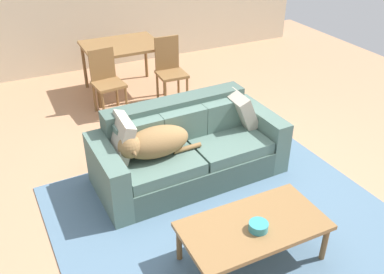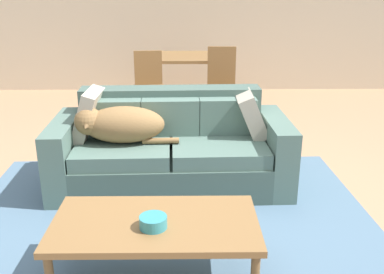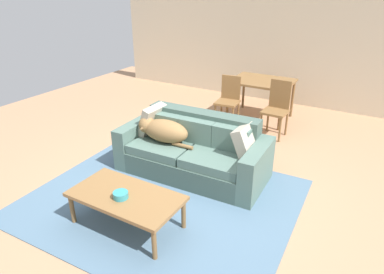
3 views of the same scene
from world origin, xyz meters
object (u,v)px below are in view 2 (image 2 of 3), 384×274
dining_chair_near_left (149,83)px  dining_table (182,61)px  bowl_on_coffee_table (153,222)px  couch (171,149)px  dog_on_left_cushion (119,124)px  throw_pillow_by_left_arm (88,115)px  throw_pillow_by_right_arm (252,115)px  dining_chair_near_right (222,82)px  coffee_table (155,227)px

dining_chair_near_left → dining_table: bearing=47.2°
bowl_on_coffee_table → dining_table: (0.12, 3.92, 0.25)m
couch → dog_on_left_cushion: bearing=-166.2°
throw_pillow_by_left_arm → throw_pillow_by_right_arm: throw_pillow_by_left_arm is taller
throw_pillow_by_right_arm → dining_chair_near_right: (-0.14, 1.75, -0.08)m
throw_pillow_by_right_arm → dining_chair_near_left: bearing=120.5°
throw_pillow_by_left_arm → dining_chair_near_left: (0.37, 1.87, -0.13)m
coffee_table → dining_chair_near_left: dining_chair_near_left is taller
dog_on_left_cushion → throw_pillow_by_right_arm: (1.15, 0.20, 0.02)m
throw_pillow_by_left_arm → dining_table: (0.80, 2.43, 0.05)m
couch → bowl_on_coffee_table: 1.46m
throw_pillow_by_left_arm → dining_table: bearing=71.9°
couch → bowl_on_coffee_table: size_ratio=12.96×
bowl_on_coffee_table → dining_chair_near_right: (0.63, 3.28, 0.09)m
dog_on_left_cushion → dining_chair_near_left: bearing=85.6°
coffee_table → dining_table: bearing=88.2°
coffee_table → dining_table: 3.86m
throw_pillow_by_right_arm → dining_chair_near_left: size_ratio=0.44×
dining_table → dining_chair_near_left: size_ratio=1.25×
throw_pillow_by_left_arm → throw_pillow_by_right_arm: 1.44m
throw_pillow_by_right_arm → dining_table: size_ratio=0.35×
throw_pillow_by_left_arm → bowl_on_coffee_table: bearing=-65.7°
throw_pillow_by_right_arm → bowl_on_coffee_table: throw_pillow_by_right_arm is taller
throw_pillow_by_left_arm → coffee_table: throw_pillow_by_left_arm is taller
couch → throw_pillow_by_right_arm: throw_pillow_by_right_arm is taller
dining_table → dining_chair_near_left: 0.73m
couch → dining_chair_near_left: bearing=98.5°
dining_table → dining_chair_near_left: (-0.42, -0.57, -0.19)m
couch → dining_chair_near_right: (0.58, 1.83, 0.21)m
couch → bowl_on_coffee_table: bearing=-94.0°
throw_pillow_by_right_arm → throw_pillow_by_left_arm: bearing=-178.0°
couch → dog_on_left_cushion: couch is taller
dog_on_left_cushion → throw_pillow_by_left_arm: (-0.29, 0.15, 0.04)m
dog_on_left_cushion → dining_table: size_ratio=0.77×
throw_pillow_by_right_arm → dining_chair_near_left: (-1.07, 1.82, -0.11)m
dining_table → dining_chair_near_right: (0.51, -0.63, -0.16)m
couch → dining_table: bearing=86.4°
dining_table → dining_chair_near_right: dining_chair_near_right is taller
coffee_table → couch: bearing=88.1°
couch → coffee_table: size_ratio=1.70×
throw_pillow_by_left_arm → dog_on_left_cushion: bearing=-28.2°
dog_on_left_cushion → dining_chair_near_left: dining_chair_near_left is taller
coffee_table → dining_chair_near_left: 3.30m
dog_on_left_cushion → throw_pillow_by_left_arm: throw_pillow_by_left_arm is taller
throw_pillow_by_left_arm → dining_chair_near_left: bearing=78.7°
dog_on_left_cushion → throw_pillow_by_left_arm: 0.33m
throw_pillow_by_left_arm → dining_chair_near_left: size_ratio=0.49×
dog_on_left_cushion → bowl_on_coffee_table: bearing=-75.9°
throw_pillow_by_left_arm → bowl_on_coffee_table: size_ratio=2.75×
coffee_table → dining_table: dining_table is taller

